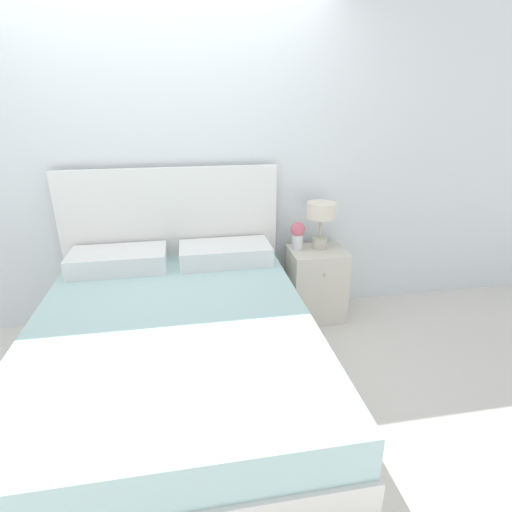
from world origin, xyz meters
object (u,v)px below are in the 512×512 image
object	(u,v)px
table_lamp	(321,216)
flower_vase	(298,234)
bed	(175,349)
nightstand	(316,284)

from	to	relation	value
table_lamp	flower_vase	xyz separation A→B (m)	(-0.18, 0.01, -0.15)
bed	nightstand	distance (m)	1.38
bed	table_lamp	world-z (taller)	bed
bed	flower_vase	distance (m)	1.36
nightstand	table_lamp	size ratio (longest dim) A/B	1.59
bed	table_lamp	size ratio (longest dim) A/B	5.48
flower_vase	bed	bearing A→B (deg)	-140.44
nightstand	flower_vase	world-z (taller)	flower_vase
bed	nightstand	bearing A→B (deg)	33.61
bed	flower_vase	xyz separation A→B (m)	(1.00, 0.82, 0.42)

